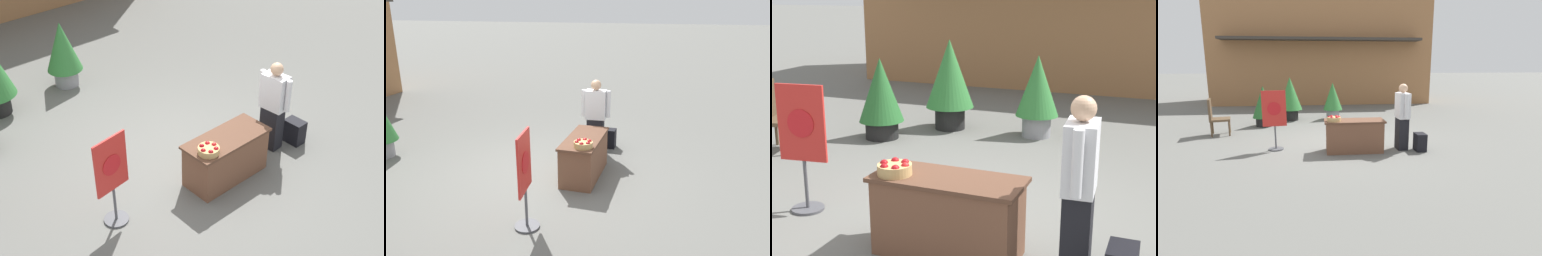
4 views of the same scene
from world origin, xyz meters
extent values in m
plane|color=slate|center=(0.00, 0.00, 0.00)|extent=(120.00, 120.00, 0.00)
cube|color=brown|center=(0.16, -0.83, 0.36)|extent=(1.32, 0.58, 0.71)
cube|color=brown|center=(0.16, -0.83, 0.73)|extent=(1.40, 0.61, 0.04)
cylinder|color=tan|center=(-0.32, -0.94, 0.80)|extent=(0.32, 0.32, 0.10)
sphere|color=red|center=(-0.21, -0.94, 0.84)|extent=(0.08, 0.08, 0.08)
sphere|color=red|center=(-0.26, -0.85, 0.84)|extent=(0.08, 0.08, 0.08)
sphere|color=#A30F14|center=(-0.37, -0.84, 0.84)|extent=(0.08, 0.08, 0.08)
sphere|color=#A30F14|center=(-0.43, -0.94, 0.84)|extent=(0.08, 0.08, 0.08)
sphere|color=#A30F14|center=(-0.37, -1.04, 0.84)|extent=(0.08, 0.08, 0.08)
sphere|color=red|center=(-0.26, -1.03, 0.84)|extent=(0.08, 0.08, 0.08)
cube|color=black|center=(1.33, -0.76, 0.38)|extent=(0.26, 0.35, 0.76)
cube|color=silver|center=(1.33, -0.76, 1.06)|extent=(0.29, 0.44, 0.60)
sphere|color=tan|center=(1.33, -0.76, 1.48)|extent=(0.21, 0.21, 0.21)
cylinder|color=silver|center=(1.35, -1.01, 1.09)|extent=(0.09, 0.09, 0.55)
cylinder|color=silver|center=(1.31, -0.50, 1.09)|extent=(0.09, 0.09, 0.55)
cube|color=black|center=(1.73, -0.95, 0.21)|extent=(0.24, 0.34, 0.42)
cylinder|color=#4C4C51|center=(-1.70, -0.50, 0.01)|extent=(0.36, 0.36, 0.03)
cylinder|color=#4C4C51|center=(-1.70, -0.50, 0.31)|extent=(0.04, 0.04, 0.55)
cube|color=red|center=(-1.70, -0.50, 1.00)|extent=(0.56, 0.11, 0.85)
cylinder|color=red|center=(-1.70, -0.52, 1.00)|extent=(0.31, 0.05, 0.31)
camera|label=1|loc=(-4.69, -5.43, 5.37)|focal=50.00mm
camera|label=2|loc=(-5.96, -2.49, 3.03)|focal=35.00mm
camera|label=3|loc=(2.01, -4.99, 2.41)|focal=50.00mm
camera|label=4|loc=(-0.67, -7.64, 2.04)|focal=28.00mm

